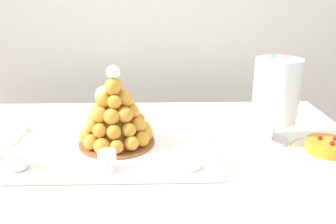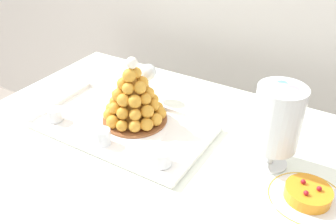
% 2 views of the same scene
% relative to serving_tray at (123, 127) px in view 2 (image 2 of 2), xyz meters
% --- Properties ---
extents(buffet_table, '(1.34, 1.01, 0.75)m').
position_rel_serving_tray_xyz_m(buffet_table, '(0.12, -0.01, -0.11)').
color(buffet_table, brown).
rests_on(buffet_table, ground_plane).
extents(serving_tray, '(0.62, 0.35, 0.02)m').
position_rel_serving_tray_xyz_m(serving_tray, '(0.00, 0.00, 0.00)').
color(serving_tray, white).
rests_on(serving_tray, buffet_table).
extents(croquembouche, '(0.23, 0.23, 0.25)m').
position_rel_serving_tray_xyz_m(croquembouche, '(0.01, 0.06, 0.09)').
color(croquembouche, brown).
rests_on(croquembouche, serving_tray).
extents(dessert_cup_left, '(0.05, 0.05, 0.05)m').
position_rel_serving_tray_xyz_m(dessert_cup_left, '(-0.23, -0.09, 0.02)').
color(dessert_cup_left, silver).
rests_on(dessert_cup_left, serving_tray).
extents(dessert_cup_mid_left, '(0.05, 0.05, 0.05)m').
position_rel_serving_tray_xyz_m(dessert_cup_mid_left, '(0.01, -0.11, 0.03)').
color(dessert_cup_mid_left, silver).
rests_on(dessert_cup_mid_left, serving_tray).
extents(dessert_cup_centre, '(0.06, 0.06, 0.05)m').
position_rel_serving_tray_xyz_m(dessert_cup_centre, '(0.23, -0.10, 0.02)').
color(dessert_cup_centre, silver).
rests_on(dessert_cup_centre, serving_tray).
extents(macaron_goblet, '(0.14, 0.14, 0.28)m').
position_rel_serving_tray_xyz_m(macaron_goblet, '(0.50, 0.08, 0.16)').
color(macaron_goblet, white).
rests_on(macaron_goblet, buffet_table).
extents(fruit_tart_plate, '(0.22, 0.22, 0.05)m').
position_rel_serving_tray_xyz_m(fruit_tart_plate, '(0.64, -0.02, 0.01)').
color(fruit_tart_plate, white).
rests_on(fruit_tart_plate, buffet_table).
extents(wine_glass, '(0.07, 0.07, 0.14)m').
position_rel_serving_tray_xyz_m(wine_glass, '(-0.05, 0.24, 0.10)').
color(wine_glass, silver).
rests_on(wine_glass, buffet_table).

